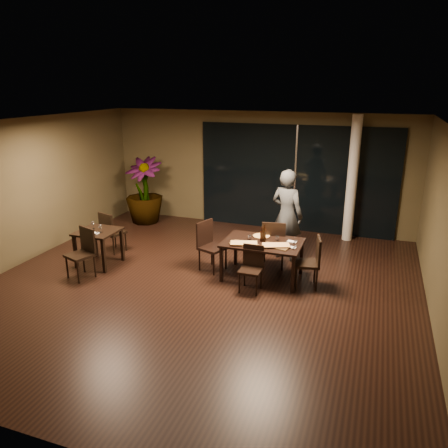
% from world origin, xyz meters
% --- Properties ---
extents(ground, '(8.00, 8.00, 0.00)m').
position_xyz_m(ground, '(0.00, 0.00, 0.00)').
color(ground, black).
rests_on(ground, ground).
extents(wall_back, '(8.00, 0.10, 3.00)m').
position_xyz_m(wall_back, '(0.00, 4.05, 1.50)').
color(wall_back, '#473F26').
rests_on(wall_back, ground).
extents(wall_front, '(8.00, 0.10, 3.00)m').
position_xyz_m(wall_front, '(0.00, -4.05, 1.50)').
color(wall_front, '#473F26').
rests_on(wall_front, ground).
extents(wall_left, '(0.10, 8.00, 3.00)m').
position_xyz_m(wall_left, '(-4.05, 0.00, 1.50)').
color(wall_left, '#473F26').
rests_on(wall_left, ground).
extents(ceiling, '(8.00, 8.00, 0.04)m').
position_xyz_m(ceiling, '(0.00, 0.00, 3.02)').
color(ceiling, silver).
rests_on(ceiling, wall_back).
extents(window_panel, '(5.00, 0.06, 2.70)m').
position_xyz_m(window_panel, '(1.00, 3.96, 1.35)').
color(window_panel, black).
rests_on(window_panel, ground).
extents(column, '(0.24, 0.24, 3.00)m').
position_xyz_m(column, '(2.40, 3.65, 1.50)').
color(column, silver).
rests_on(column, ground).
extents(main_table, '(1.50, 1.00, 0.75)m').
position_xyz_m(main_table, '(1.00, 0.80, 0.68)').
color(main_table, black).
rests_on(main_table, ground).
extents(side_table, '(0.80, 0.80, 0.75)m').
position_xyz_m(side_table, '(-2.40, 0.30, 0.62)').
color(side_table, black).
rests_on(side_table, ground).
extents(chair_main_far, '(0.55, 0.55, 1.02)m').
position_xyz_m(chair_main_far, '(1.09, 1.33, 0.57)').
color(chair_main_far, black).
rests_on(chair_main_far, ground).
extents(chair_main_near, '(0.39, 0.39, 0.85)m').
position_xyz_m(chair_main_near, '(0.95, 0.24, 0.47)').
color(chair_main_near, black).
rests_on(chair_main_near, ground).
extents(chair_main_left, '(0.60, 0.60, 1.01)m').
position_xyz_m(chair_main_left, '(-0.13, 0.86, 0.56)').
color(chair_main_left, black).
rests_on(chair_main_left, ground).
extents(chair_main_right, '(0.55, 0.55, 0.98)m').
position_xyz_m(chair_main_right, '(1.96, 0.71, 0.55)').
color(chair_main_right, black).
rests_on(chair_main_right, ground).
extents(chair_side_far, '(0.54, 0.54, 0.94)m').
position_xyz_m(chair_side_far, '(-2.55, 0.97, 0.53)').
color(chair_side_far, black).
rests_on(chair_side_far, ground).
extents(chair_side_near, '(0.58, 0.58, 0.99)m').
position_xyz_m(chair_side_near, '(-2.32, -0.31, 0.55)').
color(chair_side_near, black).
rests_on(chair_side_near, ground).
extents(diner, '(0.78, 0.63, 1.98)m').
position_xyz_m(diner, '(1.22, 1.94, 0.99)').
color(diner, '#323538').
rests_on(diner, ground).
extents(potted_plant, '(0.97, 0.97, 1.78)m').
position_xyz_m(potted_plant, '(-2.97, 3.25, 0.89)').
color(potted_plant, '#1A4F1A').
rests_on(potted_plant, ground).
extents(pizza_board_left, '(0.58, 0.38, 0.01)m').
position_xyz_m(pizza_board_left, '(0.70, 0.53, 0.76)').
color(pizza_board_left, '#422A15').
rests_on(pizza_board_left, main_table).
extents(pizza_board_right, '(0.55, 0.37, 0.01)m').
position_xyz_m(pizza_board_right, '(1.30, 0.63, 0.76)').
color(pizza_board_right, '#3F2A14').
rests_on(pizza_board_right, main_table).
extents(oblong_pizza_left, '(0.53, 0.35, 0.02)m').
position_xyz_m(oblong_pizza_left, '(0.70, 0.53, 0.77)').
color(oblong_pizza_left, maroon).
rests_on(oblong_pizza_left, pizza_board_left).
extents(oblong_pizza_right, '(0.54, 0.39, 0.02)m').
position_xyz_m(oblong_pizza_right, '(1.30, 0.63, 0.77)').
color(oblong_pizza_right, maroon).
rests_on(oblong_pizza_right, pizza_board_right).
extents(round_pizza, '(0.33, 0.33, 0.01)m').
position_xyz_m(round_pizza, '(0.90, 1.08, 0.76)').
color(round_pizza, '#A62A12').
rests_on(round_pizza, main_table).
extents(bottle_a, '(0.06, 0.06, 0.28)m').
position_xyz_m(bottle_a, '(0.97, 0.81, 0.89)').
color(bottle_a, black).
rests_on(bottle_a, main_table).
extents(bottle_b, '(0.07, 0.07, 0.30)m').
position_xyz_m(bottle_b, '(1.01, 0.82, 0.90)').
color(bottle_b, black).
rests_on(bottle_b, main_table).
extents(bottle_c, '(0.07, 0.07, 0.30)m').
position_xyz_m(bottle_c, '(0.99, 0.93, 0.90)').
color(bottle_c, black).
rests_on(bottle_c, main_table).
extents(tumbler_left, '(0.07, 0.07, 0.08)m').
position_xyz_m(tumbler_left, '(0.72, 0.85, 0.79)').
color(tumbler_left, white).
rests_on(tumbler_left, main_table).
extents(tumbler_right, '(0.07, 0.07, 0.09)m').
position_xyz_m(tumbler_right, '(1.24, 0.97, 0.79)').
color(tumbler_right, white).
rests_on(tumbler_right, main_table).
extents(napkin_near, '(0.19, 0.12, 0.01)m').
position_xyz_m(napkin_near, '(1.58, 0.66, 0.76)').
color(napkin_near, white).
rests_on(napkin_near, main_table).
extents(napkin_far, '(0.20, 0.13, 0.01)m').
position_xyz_m(napkin_far, '(1.53, 0.97, 0.76)').
color(napkin_far, white).
rests_on(napkin_far, main_table).
extents(wine_glass_a, '(0.07, 0.07, 0.16)m').
position_xyz_m(wine_glass_a, '(-2.55, 0.37, 0.83)').
color(wine_glass_a, white).
rests_on(wine_glass_a, side_table).
extents(wine_glass_b, '(0.07, 0.07, 0.16)m').
position_xyz_m(wine_glass_b, '(-2.27, 0.23, 0.83)').
color(wine_glass_b, white).
rests_on(wine_glass_b, side_table).
extents(side_napkin, '(0.18, 0.12, 0.01)m').
position_xyz_m(side_napkin, '(-2.35, 0.12, 0.76)').
color(side_napkin, white).
rests_on(side_napkin, side_table).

